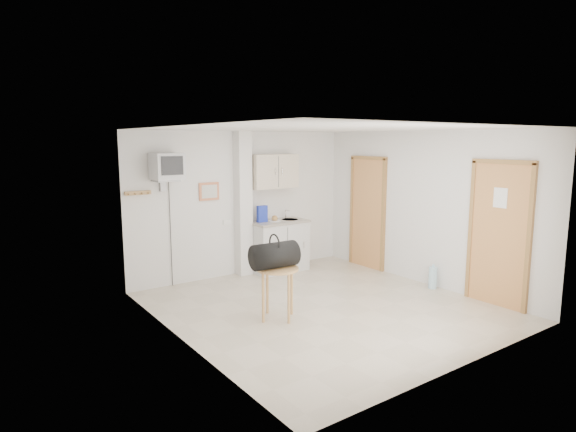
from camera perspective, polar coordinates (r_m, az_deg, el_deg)
ground at (r=6.97m, az=4.24°, el=-10.68°), size 4.50×4.50×0.00m
room_envelope at (r=6.84m, az=5.46°, el=2.17°), size 4.24×4.54×2.55m
kitchenette at (r=8.65m, az=-1.27°, el=-1.29°), size 1.03×0.58×2.10m
crt_television at (r=7.59m, az=-14.16°, el=5.62°), size 0.44×0.45×2.15m
round_table at (r=6.36m, az=-1.23°, el=-7.09°), size 0.55×0.55×0.69m
duffel_bag at (r=6.28m, az=-1.62°, el=-4.65°), size 0.62×0.36×0.45m
water_bottle at (r=8.07m, az=16.78°, el=-7.00°), size 0.13×0.13×0.39m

